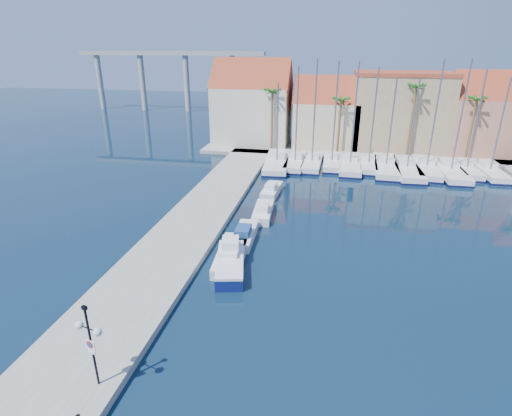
# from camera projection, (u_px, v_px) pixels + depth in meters

# --- Properties ---
(ground) EXTENTS (260.00, 260.00, 0.00)m
(ground) POSITION_uv_depth(u_px,v_px,m) (262.00, 338.00, 22.78)
(ground) COLOR black
(ground) RESTS_ON ground
(quay_west) EXTENTS (6.00, 77.00, 0.50)m
(quay_west) POSITION_uv_depth(u_px,v_px,m) (191.00, 225.00, 36.56)
(quay_west) COLOR gray
(quay_west) RESTS_ON ground
(shore_north) EXTENTS (54.00, 16.00, 0.50)m
(shore_north) POSITION_uv_depth(u_px,v_px,m) (375.00, 148.00, 64.64)
(shore_north) COLOR gray
(shore_north) RESTS_ON ground
(lamp_post) EXTENTS (1.48, 0.67, 4.45)m
(lamp_post) POSITION_uv_depth(u_px,v_px,m) (89.00, 334.00, 17.94)
(lamp_post) COLOR black
(lamp_post) RESTS_ON quay_west
(fishing_boat) EXTENTS (3.10, 6.04, 2.02)m
(fishing_boat) POSITION_uv_depth(u_px,v_px,m) (230.00, 261.00, 29.55)
(fishing_boat) COLOR #0E1956
(fishing_boat) RESTS_ON ground
(motorboat_west_0) EXTENTS (2.57, 6.52, 1.40)m
(motorboat_west_0) POSITION_uv_depth(u_px,v_px,m) (231.00, 254.00, 30.86)
(motorboat_west_0) COLOR white
(motorboat_west_0) RESTS_ON ground
(motorboat_west_1) EXTENTS (1.83, 5.25, 1.40)m
(motorboat_west_1) POSITION_uv_depth(u_px,v_px,m) (244.00, 235.00, 34.11)
(motorboat_west_1) COLOR white
(motorboat_west_1) RESTS_ON ground
(motorboat_west_2) EXTENTS (2.02, 5.34, 1.40)m
(motorboat_west_2) POSITION_uv_depth(u_px,v_px,m) (263.00, 211.00, 38.94)
(motorboat_west_2) COLOR white
(motorboat_west_2) RESTS_ON ground
(motorboat_west_3) EXTENTS (1.91, 5.14, 1.40)m
(motorboat_west_3) POSITION_uv_depth(u_px,v_px,m) (272.00, 190.00, 44.82)
(motorboat_west_3) COLOR white
(motorboat_west_3) RESTS_ON ground
(sailboat_0) EXTENTS (3.96, 12.12, 11.12)m
(sailboat_0) POSITION_uv_depth(u_px,v_px,m) (277.00, 162.00, 55.68)
(sailboat_0) COLOR white
(sailboat_0) RESTS_ON ground
(sailboat_1) EXTENTS (2.67, 9.41, 13.13)m
(sailboat_1) POSITION_uv_depth(u_px,v_px,m) (296.00, 162.00, 55.50)
(sailboat_1) COLOR white
(sailboat_1) RESTS_ON ground
(sailboat_2) EXTENTS (2.70, 9.39, 14.07)m
(sailboat_2) POSITION_uv_depth(u_px,v_px,m) (312.00, 162.00, 55.31)
(sailboat_2) COLOR white
(sailboat_2) RESTS_ON ground
(sailboat_3) EXTENTS (2.28, 8.55, 13.84)m
(sailboat_3) POSITION_uv_depth(u_px,v_px,m) (332.00, 162.00, 55.41)
(sailboat_3) COLOR white
(sailboat_3) RESTS_ON ground
(sailboat_4) EXTENTS (3.00, 10.67, 13.79)m
(sailboat_4) POSITION_uv_depth(u_px,v_px,m) (350.00, 164.00, 54.53)
(sailboat_4) COLOR white
(sailboat_4) RESTS_ON ground
(sailboat_5) EXTENTS (2.60, 8.45, 13.13)m
(sailboat_5) POSITION_uv_depth(u_px,v_px,m) (368.00, 164.00, 54.41)
(sailboat_5) COLOR white
(sailboat_5) RESTS_ON ground
(sailboat_6) EXTENTS (3.50, 11.61, 11.76)m
(sailboat_6) POSITION_uv_depth(u_px,v_px,m) (386.00, 166.00, 53.66)
(sailboat_6) COLOR white
(sailboat_6) RESTS_ON ground
(sailboat_7) EXTENTS (3.42, 11.53, 11.91)m
(sailboat_7) POSITION_uv_depth(u_px,v_px,m) (406.00, 168.00, 52.60)
(sailboat_7) COLOR white
(sailboat_7) RESTS_ON ground
(sailboat_8) EXTENTS (3.67, 11.05, 14.15)m
(sailboat_8) POSITION_uv_depth(u_px,v_px,m) (426.00, 167.00, 52.91)
(sailboat_8) COLOR white
(sailboat_8) RESTS_ON ground
(sailboat_9) EXTENTS (2.94, 11.06, 14.23)m
(sailboat_9) POSITION_uv_depth(u_px,v_px,m) (449.00, 170.00, 51.73)
(sailboat_9) COLOR white
(sailboat_9) RESTS_ON ground
(sailboat_10) EXTENTS (2.36, 8.64, 13.01)m
(sailboat_10) POSITION_uv_depth(u_px,v_px,m) (466.00, 169.00, 52.27)
(sailboat_10) COLOR white
(sailboat_10) RESTS_ON ground
(sailboat_11) EXTENTS (2.71, 9.30, 12.12)m
(sailboat_11) POSITION_uv_depth(u_px,v_px,m) (488.00, 171.00, 51.50)
(sailboat_11) COLOR white
(sailboat_11) RESTS_ON ground
(building_0) EXTENTS (12.30, 9.00, 13.50)m
(building_0) POSITION_uv_depth(u_px,v_px,m) (252.00, 106.00, 64.89)
(building_0) COLOR beige
(building_0) RESTS_ON shore_north
(building_1) EXTENTS (10.30, 8.00, 11.00)m
(building_1) POSITION_uv_depth(u_px,v_px,m) (327.00, 116.00, 63.25)
(building_1) COLOR #CDB890
(building_1) RESTS_ON shore_north
(building_2) EXTENTS (14.20, 10.20, 11.50)m
(building_2) POSITION_uv_depth(u_px,v_px,m) (399.00, 111.00, 61.87)
(building_2) COLOR tan
(building_2) RESTS_ON shore_north
(building_3) EXTENTS (10.30, 8.00, 12.00)m
(building_3) POSITION_uv_depth(u_px,v_px,m) (484.00, 117.00, 59.00)
(building_3) COLOR tan
(building_3) RESTS_ON shore_north
(palm_0) EXTENTS (2.60, 2.60, 10.15)m
(palm_0) POSITION_uv_depth(u_px,v_px,m) (272.00, 93.00, 58.68)
(palm_0) COLOR brown
(palm_0) RESTS_ON shore_north
(palm_1) EXTENTS (2.60, 2.60, 9.15)m
(palm_1) POSITION_uv_depth(u_px,v_px,m) (341.00, 102.00, 57.28)
(palm_1) COLOR brown
(palm_1) RESTS_ON shore_north
(palm_2) EXTENTS (2.60, 2.60, 11.15)m
(palm_2) POSITION_uv_depth(u_px,v_px,m) (416.00, 89.00, 54.82)
(palm_2) COLOR brown
(palm_2) RESTS_ON shore_north
(palm_3) EXTENTS (2.60, 2.60, 9.65)m
(palm_3) POSITION_uv_depth(u_px,v_px,m) (477.00, 101.00, 53.95)
(palm_3) COLOR brown
(palm_3) RESTS_ON shore_north
(viaduct) EXTENTS (48.00, 2.20, 14.45)m
(viaduct) POSITION_uv_depth(u_px,v_px,m) (167.00, 69.00, 100.46)
(viaduct) COLOR #9E9E99
(viaduct) RESTS_ON ground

